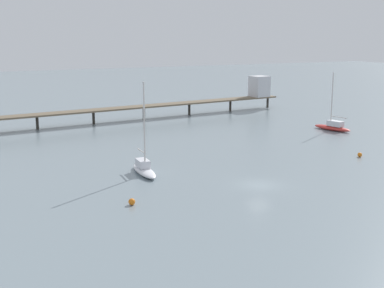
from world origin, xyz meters
TOP-DOWN VIEW (x-y plane):
  - ground_plane at (0.00, 0.00)m, footprint 400.00×400.00m
  - pier at (13.71, 49.86)m, footprint 75.30×11.61m
  - sailboat_white at (-9.70, 10.27)m, footprint 2.33×7.30m
  - sailboat_red at (30.22, 23.01)m, footprint 3.52×7.54m
  - mooring_buoy_mid at (-15.08, -0.36)m, footprint 0.67×0.67m
  - mooring_buoy_outer at (19.90, 5.52)m, footprint 0.62×0.62m

SIDE VIEW (x-z plane):
  - ground_plane at x=0.00m, z-range 0.00..0.00m
  - mooring_buoy_outer at x=19.90m, z-range 0.00..0.62m
  - mooring_buoy_mid at x=-15.08m, z-range 0.00..0.67m
  - sailboat_red at x=30.22m, z-range -4.24..5.72m
  - sailboat_white at x=-9.70m, z-range -4.79..6.28m
  - pier at x=13.71m, z-range -0.16..7.05m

